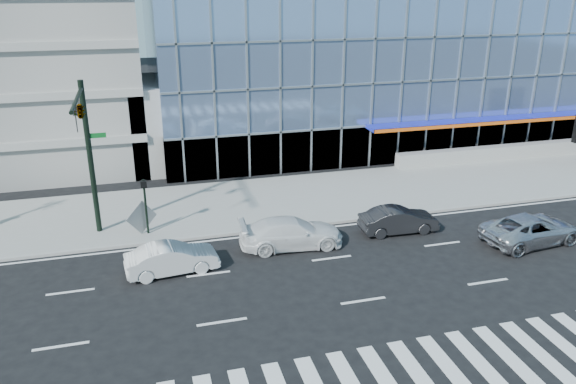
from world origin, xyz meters
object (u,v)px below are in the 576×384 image
at_px(ped_signal_post, 145,198).
at_px(silver_suv, 531,229).
at_px(traffic_signal, 83,127).
at_px(white_sedan, 172,259).
at_px(dark_sedan, 399,220).
at_px(white_suv, 291,233).
at_px(tilted_panel, 141,217).

distance_m(ped_signal_post, silver_suv, 19.90).
bearing_deg(traffic_signal, white_sedan, -48.80).
bearing_deg(ped_signal_post, dark_sedan, -13.03).
xyz_separation_m(ped_signal_post, white_suv, (6.94, -3.17, -1.38)).
height_order(traffic_signal, ped_signal_post, traffic_signal).
bearing_deg(white_suv, ped_signal_post, 68.67).
bearing_deg(ped_signal_post, white_sedan, -77.63).
relative_size(traffic_signal, ped_signal_post, 2.67).
xyz_separation_m(traffic_signal, dark_sedan, (15.44, -2.62, -5.48)).
relative_size(white_suv, white_sedan, 1.24).
bearing_deg(white_sedan, tilted_panel, 9.50).
distance_m(traffic_signal, white_sedan, 7.56).
bearing_deg(tilted_panel, silver_suv, -47.72).
bearing_deg(white_suv, dark_sedan, -85.09).
height_order(white_sedan, dark_sedan, white_sedan).
bearing_deg(dark_sedan, silver_suv, -114.06).
relative_size(ped_signal_post, silver_suv, 0.57).
xyz_separation_m(silver_suv, dark_sedan, (-6.00, 2.95, -0.05)).
relative_size(white_suv, dark_sedan, 1.25).
bearing_deg(white_suv, tilted_panel, 68.75).
distance_m(white_sedan, dark_sedan, 12.07).
bearing_deg(ped_signal_post, silver_suv, -17.42).
bearing_deg(traffic_signal, ped_signal_post, 8.52).
height_order(ped_signal_post, silver_suv, ped_signal_post).
xyz_separation_m(white_sedan, tilted_panel, (-1.22, 4.42, 0.37)).
bearing_deg(silver_suv, traffic_signal, 68.82).
relative_size(ped_signal_post, tilted_panel, 2.31).
distance_m(silver_suv, dark_sedan, 6.69).
bearing_deg(white_suv, silver_suv, -99.78).
height_order(silver_suv, white_sedan, silver_suv).
relative_size(white_suv, tilted_panel, 4.02).
bearing_deg(white_suv, white_sedan, 103.92).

